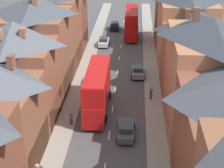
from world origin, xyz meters
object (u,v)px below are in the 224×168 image
car_parked_left_a (126,130)px  pedestrian_far_left (71,118)px  double_decker_bus_mid_street (132,22)px  car_parked_left_b (94,78)px  car_near_silver (138,71)px  double_decker_bus_lead (97,89)px  car_mid_black (104,42)px  pedestrian_far_right (151,93)px  car_parked_right_a (114,26)px

car_parked_left_a → pedestrian_far_left: pedestrian_far_left is taller
double_decker_bus_mid_street → car_parked_left_b: (-4.89, -23.25, -1.97)m
car_near_silver → car_parked_left_b: size_ratio=0.95×
double_decker_bus_mid_street → pedestrian_far_left: size_ratio=6.71×
double_decker_bus_lead → double_decker_bus_mid_street: (3.60, 31.03, 0.00)m
car_mid_black → car_parked_left_a: bearing=-80.8°
double_decker_bus_mid_street → pedestrian_far_left: double_decker_bus_mid_street is taller
car_near_silver → pedestrian_far_right: pedestrian_far_right is taller
car_parked_left_a → car_parked_left_b: 14.33m
car_parked_left_a → double_decker_bus_mid_street: bearing=90.0°
car_parked_right_a → pedestrian_far_right: bearing=-78.6°
car_parked_right_a → pedestrian_far_right: (6.55, -32.41, 0.21)m
double_decker_bus_mid_street → pedestrian_far_left: (-6.20, -34.90, -1.78)m
car_parked_left_b → pedestrian_far_right: 9.11m
car_near_silver → double_decker_bus_lead: bearing=-114.6°
pedestrian_far_right → car_parked_left_b: bearing=149.5°
double_decker_bus_lead → car_parked_left_b: (-1.29, 7.78, -1.97)m
car_near_silver → car_parked_right_a: bearing=101.2°
pedestrian_far_right → car_near_silver: bearing=102.3°
car_parked_right_a → double_decker_bus_lead: bearing=-90.0°
double_decker_bus_mid_street → car_parked_left_a: (0.01, -36.72, -2.01)m
double_decker_bus_lead → car_mid_black: bearing=93.0°
car_parked_left_a → car_parked_right_a: (-3.60, 41.26, 0.02)m
pedestrian_far_left → car_parked_left_b: bearing=83.6°
car_near_silver → car_mid_black: size_ratio=0.98×
double_decker_bus_mid_street → car_near_silver: size_ratio=2.79×
car_near_silver → car_parked_left_b: bearing=-154.6°
double_decker_bus_mid_street → car_near_silver: double_decker_bus_mid_street is taller
double_decker_bus_lead → car_parked_left_a: bearing=-57.6°
double_decker_bus_lead → car_parked_left_a: (3.61, -5.68, -2.01)m
car_near_silver → car_mid_black: 15.12m
double_decker_bus_mid_street → car_near_silver: 20.44m
car_parked_left_a → double_decker_bus_lead: bearing=122.4°
car_parked_left_b → pedestrian_far_right: size_ratio=2.53×
pedestrian_far_right → car_parked_right_a: bearing=101.4°
double_decker_bus_lead → car_parked_left_a: double_decker_bus_lead is taller
double_decker_bus_lead → pedestrian_far_right: bearing=25.8°
car_parked_left_a → car_parked_right_a: 41.42m
double_decker_bus_mid_street → double_decker_bus_lead: bearing=-96.6°
double_decker_bus_mid_street → car_parked_left_b: bearing=-101.9°
car_parked_left_a → car_near_silver: bearing=85.5°
double_decker_bus_lead → pedestrian_far_left: (-2.60, -3.87, -1.78)m
pedestrian_far_left → car_parked_left_a: bearing=-16.3°
car_near_silver → car_parked_left_a: (-1.30, -16.41, -0.04)m
car_mid_black → double_decker_bus_lead: bearing=-87.0°
car_parked_right_a → pedestrian_far_left: bearing=-93.8°
car_parked_right_a → car_mid_black: bearing=-96.7°
car_near_silver → double_decker_bus_mid_street: bearing=93.7°
car_near_silver → pedestrian_far_left: (-7.51, -14.60, 0.19)m
car_near_silver → car_parked_left_a: size_ratio=0.88×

